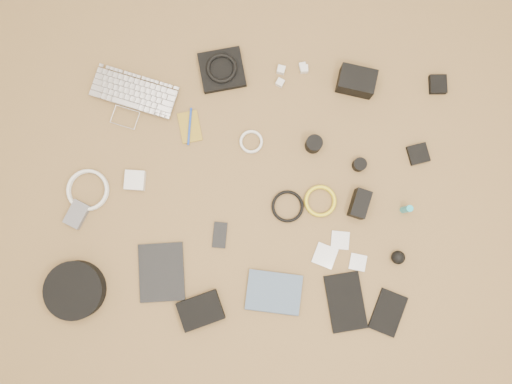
# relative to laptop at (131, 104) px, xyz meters

# --- Properties ---
(room_shell) EXTENTS (4.04, 4.04, 2.58)m
(room_shell) POSITION_rel_laptop_xyz_m (0.50, -0.32, 1.24)
(room_shell) COLOR brown
(room_shell) RESTS_ON ground
(laptop) EXTENTS (0.38, 0.30, 0.03)m
(laptop) POSITION_rel_laptop_xyz_m (0.00, 0.00, 0.00)
(laptop) COLOR #B4B3B8
(laptop) RESTS_ON ground
(headphone_pouch) EXTENTS (0.21, 0.20, 0.03)m
(headphone_pouch) POSITION_rel_laptop_xyz_m (0.35, 0.17, 0.00)
(headphone_pouch) COLOR black
(headphone_pouch) RESTS_ON ground
(headphones) EXTENTS (0.13, 0.13, 0.02)m
(headphones) POSITION_rel_laptop_xyz_m (0.35, 0.17, 0.02)
(headphones) COLOR black
(headphones) RESTS_ON headphone_pouch
(charger_a) EXTENTS (0.03, 0.03, 0.03)m
(charger_a) POSITION_rel_laptop_xyz_m (0.58, 0.19, 0.00)
(charger_a) COLOR silver
(charger_a) RESTS_ON ground
(charger_b) EXTENTS (0.03, 0.03, 0.02)m
(charger_b) POSITION_rel_laptop_xyz_m (0.66, 0.21, -0.00)
(charger_b) COLOR silver
(charger_b) RESTS_ON ground
(charger_c) EXTENTS (0.03, 0.03, 0.03)m
(charger_c) POSITION_rel_laptop_xyz_m (0.67, 0.20, 0.00)
(charger_c) COLOR silver
(charger_c) RESTS_ON ground
(charger_d) EXTENTS (0.04, 0.04, 0.03)m
(charger_d) POSITION_rel_laptop_xyz_m (0.58, 0.14, -0.00)
(charger_d) COLOR silver
(charger_d) RESTS_ON ground
(dslr_camera) EXTENTS (0.15, 0.12, 0.08)m
(dslr_camera) POSITION_rel_laptop_xyz_m (0.88, 0.16, 0.03)
(dslr_camera) COLOR black
(dslr_camera) RESTS_ON ground
(lens_pouch) EXTENTS (0.07, 0.08, 0.03)m
(lens_pouch) POSITION_rel_laptop_xyz_m (1.20, 0.18, -0.00)
(lens_pouch) COLOR black
(lens_pouch) RESTS_ON ground
(notebook_olive) EXTENTS (0.11, 0.14, 0.01)m
(notebook_olive) POSITION_rel_laptop_xyz_m (0.24, -0.07, -0.01)
(notebook_olive) COLOR olive
(notebook_olive) RESTS_ON ground
(pen_blue) EXTENTS (0.01, 0.15, 0.01)m
(pen_blue) POSITION_rel_laptop_xyz_m (0.24, -0.07, -0.00)
(pen_blue) COLOR #1437A8
(pen_blue) RESTS_ON notebook_olive
(cable_white_a) EXTENTS (0.11, 0.11, 0.01)m
(cable_white_a) POSITION_rel_laptop_xyz_m (0.49, -0.11, -0.01)
(cable_white_a) COLOR silver
(cable_white_a) RESTS_ON ground
(lens_a) EXTENTS (0.07, 0.07, 0.07)m
(lens_a) POSITION_rel_laptop_xyz_m (0.73, -0.10, 0.02)
(lens_a) COLOR black
(lens_a) RESTS_ON ground
(lens_b) EXTENTS (0.06, 0.06, 0.05)m
(lens_b) POSITION_rel_laptop_xyz_m (0.91, -0.17, 0.01)
(lens_b) COLOR black
(lens_b) RESTS_ON ground
(card_reader) EXTENTS (0.10, 0.10, 0.02)m
(card_reader) POSITION_rel_laptop_xyz_m (1.14, -0.10, -0.00)
(card_reader) COLOR black
(card_reader) RESTS_ON ground
(power_brick) EXTENTS (0.08, 0.08, 0.03)m
(power_brick) POSITION_rel_laptop_xyz_m (0.05, -0.30, 0.00)
(power_brick) COLOR silver
(power_brick) RESTS_ON ground
(cable_white_b) EXTENTS (0.20, 0.20, 0.01)m
(cable_white_b) POSITION_rel_laptop_xyz_m (-0.13, -0.36, -0.01)
(cable_white_b) COLOR silver
(cable_white_b) RESTS_ON ground
(cable_black) EXTENTS (0.15, 0.15, 0.01)m
(cable_black) POSITION_rel_laptop_xyz_m (0.65, -0.35, -0.01)
(cable_black) COLOR black
(cable_black) RESTS_ON ground
(cable_yellow) EXTENTS (0.15, 0.15, 0.01)m
(cable_yellow) POSITION_rel_laptop_xyz_m (0.77, -0.32, -0.01)
(cable_yellow) COLOR yellow
(cable_yellow) RESTS_ON ground
(flash) EXTENTS (0.08, 0.12, 0.08)m
(flash) POSITION_rel_laptop_xyz_m (0.92, -0.32, 0.03)
(flash) COLOR black
(flash) RESTS_ON ground
(lens_cleaner) EXTENTS (0.03, 0.03, 0.09)m
(lens_cleaner) POSITION_rel_laptop_xyz_m (1.10, -0.33, 0.03)
(lens_cleaner) COLOR #1B9FB4
(lens_cleaner) RESTS_ON ground
(battery_charger) EXTENTS (0.10, 0.12, 0.03)m
(battery_charger) POSITION_rel_laptop_xyz_m (-0.16, -0.45, 0.00)
(battery_charger) COLOR #5C5B60
(battery_charger) RESTS_ON ground
(tablet) EXTENTS (0.20, 0.24, 0.01)m
(tablet) POSITION_rel_laptop_xyz_m (0.19, -0.65, -0.01)
(tablet) COLOR black
(tablet) RESTS_ON ground
(phone) EXTENTS (0.05, 0.10, 0.01)m
(phone) POSITION_rel_laptop_xyz_m (0.40, -0.48, -0.01)
(phone) COLOR black
(phone) RESTS_ON ground
(filter_case_left) EXTENTS (0.10, 0.10, 0.01)m
(filter_case_left) POSITION_rel_laptop_xyz_m (0.81, -0.53, -0.01)
(filter_case_left) COLOR silver
(filter_case_left) RESTS_ON ground
(filter_case_mid) EXTENTS (0.07, 0.07, 0.01)m
(filter_case_mid) POSITION_rel_laptop_xyz_m (0.86, -0.46, -0.01)
(filter_case_mid) COLOR silver
(filter_case_mid) RESTS_ON ground
(filter_case_right) EXTENTS (0.07, 0.07, 0.01)m
(filter_case_right) POSITION_rel_laptop_xyz_m (0.94, -0.54, -0.01)
(filter_case_right) COLOR silver
(filter_case_right) RESTS_ON ground
(air_blower) EXTENTS (0.06, 0.06, 0.05)m
(air_blower) POSITION_rel_laptop_xyz_m (1.08, -0.51, 0.01)
(air_blower) COLOR black
(air_blower) RESTS_ON ground
(headphone_case) EXTENTS (0.24, 0.24, 0.06)m
(headphone_case) POSITION_rel_laptop_xyz_m (-0.12, -0.74, 0.02)
(headphone_case) COLOR black
(headphone_case) RESTS_ON ground
(drive_case) EXTENTS (0.19, 0.17, 0.04)m
(drive_case) POSITION_rel_laptop_xyz_m (0.35, -0.77, 0.01)
(drive_case) COLOR black
(drive_case) RESTS_ON ground
(paperback) EXTENTS (0.21, 0.16, 0.02)m
(paperback) POSITION_rel_laptop_xyz_m (0.62, -0.76, -0.00)
(paperback) COLOR #425670
(paperback) RESTS_ON ground
(notebook_black_a) EXTENTS (0.18, 0.24, 0.02)m
(notebook_black_a) POSITION_rel_laptop_xyz_m (0.90, -0.70, -0.01)
(notebook_black_a) COLOR black
(notebook_black_a) RESTS_ON ground
(notebook_black_b) EXTENTS (0.15, 0.18, 0.01)m
(notebook_black_b) POSITION_rel_laptop_xyz_m (1.06, -0.72, -0.01)
(notebook_black_b) COLOR black
(notebook_black_b) RESTS_ON ground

